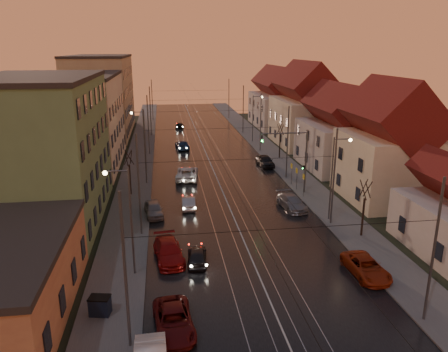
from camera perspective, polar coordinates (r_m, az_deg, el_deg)
name	(u,v)px	position (r m, az deg, el deg)	size (l,w,h in m)	color
ground	(261,280)	(31.61, 4.81, -13.42)	(160.00, 160.00, 0.00)	black
road	(205,151)	(68.80, -2.48, 3.24)	(16.00, 120.00, 0.04)	black
sidewalk_left	(141,153)	(68.59, -10.83, 2.96)	(4.00, 120.00, 0.15)	#4C4C4C
sidewalk_right	(267,149)	(70.42, 5.66, 3.53)	(4.00, 120.00, 0.15)	#4C4C4C
tram_rail_0	(191,152)	(68.62, -4.31, 3.20)	(0.06, 120.00, 0.03)	gray
tram_rail_1	(200,151)	(68.72, -3.12, 3.25)	(0.06, 120.00, 0.03)	gray
tram_rail_2	(210,151)	(68.87, -1.84, 3.29)	(0.06, 120.00, 0.03)	gray
tram_rail_3	(219,151)	(69.03, -0.66, 3.33)	(0.06, 120.00, 0.03)	gray
apartment_left_1	(41,153)	(43.18, -22.77, 2.83)	(10.00, 18.00, 13.00)	#5C7D4F
apartment_left_2	(80,122)	(62.46, -18.29, 6.67)	(10.00, 20.00, 12.00)	beige
apartment_left_3	(102,96)	(85.86, -15.64, 10.02)	(10.00, 24.00, 14.00)	#9F8767
house_right_1	(390,150)	(48.86, 20.81, 3.24)	(8.67, 10.20, 10.80)	beige
house_right_2	(340,134)	(60.48, 14.95, 5.34)	(9.18, 12.24, 9.20)	#B8B5AA
house_right_3	(305,110)	(74.16, 10.57, 8.48)	(9.18, 14.28, 11.50)	beige
house_right_4	(277,102)	(91.36, 6.98, 9.61)	(9.18, 16.32, 10.00)	#B8B5AA
catenary_pole_l_0	(125,273)	(23.63, -12.77, -12.31)	(0.16, 0.16, 9.00)	#595B60
catenary_pole_r_0	(433,253)	(27.87, 25.68, -9.01)	(0.16, 0.16, 9.00)	#595B60
catenary_pole_l_1	(139,186)	(37.47, -11.06, -1.28)	(0.16, 0.16, 9.00)	#595B60
catenary_pole_r_1	(334,178)	(40.28, 14.15, -0.23)	(0.16, 0.16, 9.00)	#595B60
catenary_pole_l_2	(145,147)	(51.96, -10.30, 3.71)	(0.16, 0.16, 9.00)	#595B60
catenary_pole_r_2	(287,143)	(54.02, 8.29, 4.29)	(0.16, 0.16, 9.00)	#595B60
catenary_pole_l_3	(148,125)	(66.67, -9.86, 6.52)	(0.16, 0.16, 9.00)	#595B60
catenary_pole_r_3	(261,123)	(68.29, 4.81, 6.93)	(0.16, 0.16, 9.00)	#595B60
catenary_pole_l_4	(150,112)	(81.49, -9.59, 8.30)	(0.16, 0.16, 9.00)	#595B60
catenary_pole_r_4	(243,110)	(82.82, 2.52, 8.64)	(0.16, 0.16, 9.00)	#595B60
catenary_pole_l_5	(152,100)	(99.34, -9.36, 9.74)	(0.16, 0.16, 9.00)	#595B60
catenary_pole_r_5	(229,99)	(100.44, 0.64, 10.03)	(0.16, 0.16, 9.00)	#595B60
street_lamp_0	(126,212)	(30.78, -12.64, -4.56)	(1.75, 0.32, 8.00)	#595B60
street_lamp_1	(335,170)	(41.25, 14.33, 0.70)	(1.75, 0.32, 8.00)	#595B60
street_lamp_2	(142,134)	(57.77, -10.62, 5.36)	(1.75, 0.32, 8.00)	#595B60
street_lamp_3	(255,114)	(75.09, 4.02, 8.11)	(1.75, 0.32, 8.00)	#595B60
traffic_light_mast	(297,154)	(48.22, 9.56, 2.89)	(5.30, 0.32, 7.20)	#595B60
bare_tree_0	(130,174)	(48.67, -12.21, 0.30)	(1.09, 1.09, 5.11)	black
bare_tree_1	(364,210)	(38.95, 17.76, -4.23)	(1.09, 1.09, 5.11)	black
bare_tree_2	(280,142)	(64.33, 7.31, 4.44)	(1.09, 1.09, 5.11)	black
driving_car_0	(197,256)	(33.56, -3.55, -10.33)	(1.44, 3.57, 1.22)	black
driving_car_1	(188,202)	(44.51, -4.67, -3.44)	(1.31, 3.76, 1.24)	#A3A3A9
driving_car_2	(187,173)	(54.14, -4.85, 0.36)	(2.57, 5.58, 1.55)	silver
driving_car_3	(182,145)	(70.56, -5.47, 4.08)	(1.96, 4.82, 1.40)	#18294A
driving_car_4	(180,125)	(88.95, -5.83, 6.60)	(1.51, 3.74, 1.28)	black
parked_left_1	(174,320)	(26.53, -6.59, -18.24)	(2.18, 4.73, 1.31)	#570E10
parked_left_2	(169,251)	(34.16, -7.24, -9.73)	(2.01, 4.95, 1.44)	maroon
parked_left_3	(154,209)	(42.86, -9.17, -4.30)	(1.63, 4.06, 1.38)	gray
parked_right_0	(366,267)	(33.39, 18.06, -11.26)	(2.14, 4.64, 1.29)	#9D2B0F
parked_right_1	(292,202)	(44.71, 8.82, -3.40)	(1.93, 4.74, 1.38)	gray
parked_right_2	(265,161)	(60.19, 5.39, 1.99)	(1.80, 4.48, 1.53)	black
dumpster	(100,306)	(28.50, -15.89, -16.04)	(1.20, 0.80, 1.10)	black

